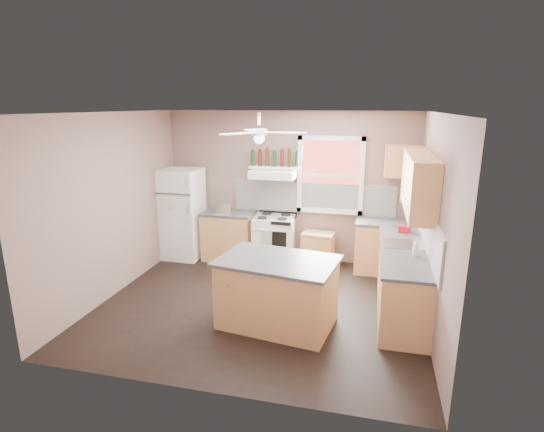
% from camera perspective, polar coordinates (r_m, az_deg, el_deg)
% --- Properties ---
extents(floor, '(4.50, 4.50, 0.00)m').
position_cam_1_polar(floor, '(6.27, -1.56, -11.75)').
color(floor, black).
rests_on(floor, ground).
extents(ceiling, '(4.50, 4.50, 0.00)m').
position_cam_1_polar(ceiling, '(5.61, -1.76, 13.74)').
color(ceiling, white).
rests_on(ceiling, ground).
extents(wall_back, '(4.50, 0.05, 2.70)m').
position_cam_1_polar(wall_back, '(7.72, 2.28, 3.94)').
color(wall_back, '#775C54').
rests_on(wall_back, ground).
extents(wall_right, '(0.05, 4.00, 2.70)m').
position_cam_1_polar(wall_right, '(5.66, 21.17, -1.09)').
color(wall_right, '#775C54').
rests_on(wall_right, ground).
extents(wall_left, '(0.05, 4.00, 2.70)m').
position_cam_1_polar(wall_left, '(6.74, -20.66, 1.39)').
color(wall_left, '#775C54').
rests_on(wall_left, ground).
extents(backsplash_back, '(2.90, 0.03, 0.55)m').
position_cam_1_polar(backsplash_back, '(7.65, 5.52, 2.43)').
color(backsplash_back, white).
rests_on(backsplash_back, wall_back).
extents(backsplash_right, '(0.03, 2.60, 0.55)m').
position_cam_1_polar(backsplash_right, '(5.99, 20.29, -1.91)').
color(backsplash_right, white).
rests_on(backsplash_right, wall_right).
extents(window_view, '(1.00, 0.02, 1.20)m').
position_cam_1_polar(window_view, '(7.53, 7.86, 5.46)').
color(window_view, maroon).
rests_on(window_view, wall_back).
extents(window_frame, '(1.16, 0.07, 1.36)m').
position_cam_1_polar(window_frame, '(7.50, 7.84, 5.43)').
color(window_frame, white).
rests_on(window_frame, wall_back).
extents(refrigerator, '(0.72, 0.70, 1.67)m').
position_cam_1_polar(refrigerator, '(8.05, -12.02, 0.31)').
color(refrigerator, white).
rests_on(refrigerator, floor).
extents(base_cabinet_left, '(0.90, 0.60, 0.86)m').
position_cam_1_polar(base_cabinet_left, '(7.92, -5.81, -2.73)').
color(base_cabinet_left, tan).
rests_on(base_cabinet_left, floor).
extents(counter_left, '(0.92, 0.62, 0.04)m').
position_cam_1_polar(counter_left, '(7.79, -5.89, 0.43)').
color(counter_left, '#3D3D3F').
rests_on(counter_left, base_cabinet_left).
extents(toaster, '(0.32, 0.25, 0.18)m').
position_cam_1_polar(toaster, '(7.72, -6.65, 1.11)').
color(toaster, silver).
rests_on(toaster, counter_left).
extents(stove, '(0.77, 0.70, 0.86)m').
position_cam_1_polar(stove, '(7.68, 0.30, -3.19)').
color(stove, white).
rests_on(stove, floor).
extents(range_hood, '(0.78, 0.50, 0.14)m').
position_cam_1_polar(range_hood, '(7.46, 0.14, 5.67)').
color(range_hood, white).
rests_on(range_hood, wall_back).
extents(bottle_shelf, '(0.90, 0.26, 0.03)m').
position_cam_1_polar(bottle_shelf, '(7.56, 0.35, 6.56)').
color(bottle_shelf, white).
rests_on(bottle_shelf, range_hood).
extents(cart, '(0.58, 0.42, 0.55)m').
position_cam_1_polar(cart, '(7.65, 6.18, -4.60)').
color(cart, tan).
rests_on(cart, floor).
extents(base_cabinet_corner, '(1.00, 0.60, 0.86)m').
position_cam_1_polar(base_cabinet_corner, '(7.50, 14.96, -4.16)').
color(base_cabinet_corner, tan).
rests_on(base_cabinet_corner, floor).
extents(base_cabinet_right, '(0.60, 2.20, 0.86)m').
position_cam_1_polar(base_cabinet_right, '(6.21, 17.04, -8.37)').
color(base_cabinet_right, tan).
rests_on(base_cabinet_right, floor).
extents(counter_corner, '(1.02, 0.62, 0.04)m').
position_cam_1_polar(counter_corner, '(7.37, 15.19, -0.85)').
color(counter_corner, '#3D3D3F').
rests_on(counter_corner, base_cabinet_corner).
extents(counter_right, '(0.62, 2.22, 0.04)m').
position_cam_1_polar(counter_right, '(6.05, 17.26, -4.43)').
color(counter_right, '#3D3D3F').
rests_on(counter_right, base_cabinet_right).
extents(sink, '(0.55, 0.45, 0.03)m').
position_cam_1_polar(sink, '(6.23, 17.17, -3.71)').
color(sink, silver).
rests_on(sink, counter_right).
extents(faucet, '(0.03, 0.03, 0.14)m').
position_cam_1_polar(faucet, '(6.22, 18.69, -3.14)').
color(faucet, silver).
rests_on(faucet, sink).
extents(upper_cabinet_right, '(0.33, 1.80, 0.76)m').
position_cam_1_polar(upper_cabinet_right, '(6.03, 19.13, 4.22)').
color(upper_cabinet_right, tan).
rests_on(upper_cabinet_right, wall_right).
extents(upper_cabinet_corner, '(0.60, 0.33, 0.52)m').
position_cam_1_polar(upper_cabinet_corner, '(7.32, 17.28, 7.05)').
color(upper_cabinet_corner, tan).
rests_on(upper_cabinet_corner, wall_back).
extents(paper_towel, '(0.26, 0.12, 0.12)m').
position_cam_1_polar(paper_towel, '(7.46, 17.81, 2.07)').
color(paper_towel, white).
rests_on(paper_towel, wall_back).
extents(island, '(1.52, 1.09, 0.86)m').
position_cam_1_polar(island, '(5.58, 0.71, -10.38)').
color(island, tan).
rests_on(island, floor).
extents(island_top, '(1.62, 1.18, 0.04)m').
position_cam_1_polar(island_top, '(5.40, 0.73, -6.06)').
color(island_top, '#3D3D3F').
rests_on(island_top, island).
extents(ceiling_fan_hub, '(0.20, 0.20, 0.08)m').
position_cam_1_polar(ceiling_fan_hub, '(5.62, -1.74, 11.20)').
color(ceiling_fan_hub, white).
rests_on(ceiling_fan_hub, ceiling).
extents(soap_bottle, '(0.10, 0.10, 0.23)m').
position_cam_1_polar(soap_bottle, '(5.79, 18.83, -4.00)').
color(soap_bottle, silver).
rests_on(soap_bottle, counter_right).
extents(red_caddy, '(0.20, 0.15, 0.10)m').
position_cam_1_polar(red_caddy, '(6.80, 17.41, -1.71)').
color(red_caddy, red).
rests_on(red_caddy, counter_right).
extents(wine_bottles, '(0.86, 0.06, 0.31)m').
position_cam_1_polar(wine_bottles, '(7.54, 0.37, 7.76)').
color(wine_bottles, '#143819').
rests_on(wine_bottles, bottle_shelf).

